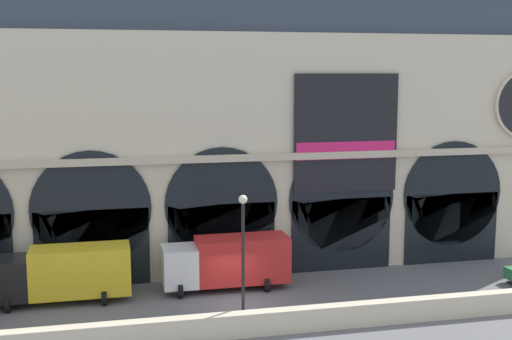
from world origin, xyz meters
name	(u,v)px	position (x,y,z in m)	size (l,w,h in m)	color
ground_plane	(238,304)	(0.00, 0.00, 0.00)	(200.00, 200.00, 0.00)	slate
quay_parapet_wall	(255,323)	(0.00, -4.43, 0.60)	(90.00, 0.70, 1.19)	beige
station_building	(214,124)	(0.04, 7.76, 9.51)	(48.83, 5.92, 19.59)	beige
box_truck_midwest	(64,273)	(-9.42, 2.57, 1.70)	(7.50, 2.91, 3.12)	black
box_truck_center	(227,261)	(-0.06, 2.79, 1.70)	(7.50, 2.91, 3.12)	white
street_lamp_quayside	(243,244)	(-0.44, -3.63, 4.41)	(0.44, 0.44, 6.90)	black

